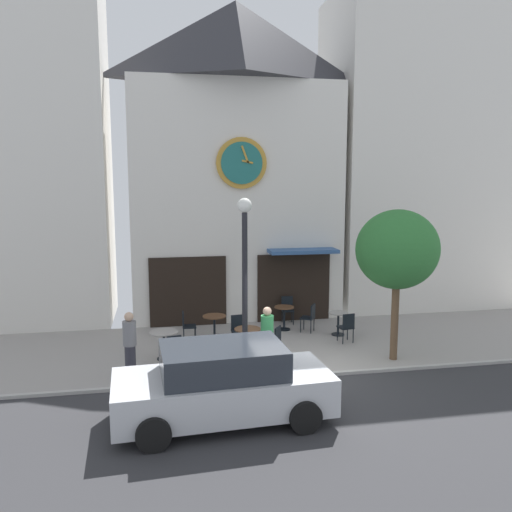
{
  "coord_description": "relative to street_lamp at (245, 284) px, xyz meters",
  "views": [
    {
      "loc": [
        -3.45,
        -11.7,
        4.77
      ],
      "look_at": [
        -0.76,
        2.61,
        2.65
      ],
      "focal_mm": 36.41,
      "sensor_mm": 36.0,
      "label": 1
    }
  ],
  "objects": [
    {
      "name": "cafe_table_center",
      "position": [
        3.33,
        2.32,
        -1.74
      ],
      "size": [
        0.61,
        0.61,
        0.72
      ],
      "color": "black",
      "rests_on": "ground_plane"
    },
    {
      "name": "cafe_chair_right_end",
      "position": [
        2.56,
        2.8,
        -1.68
      ],
      "size": [
        0.55,
        0.55,
        0.9
      ],
      "color": "black",
      "rests_on": "ground_plane"
    },
    {
      "name": "cafe_chair_by_entrance",
      "position": [
        0.11,
        1.84,
        -1.68
      ],
      "size": [
        0.44,
        0.44,
        0.9
      ],
      "color": "black",
      "rests_on": "ground_plane"
    },
    {
      "name": "cafe_chair_under_awning",
      "position": [
        3.31,
        1.52,
        -1.68
      ],
      "size": [
        0.46,
        0.46,
        0.9
      ],
      "color": "black",
      "rests_on": "ground_plane"
    },
    {
      "name": "cafe_chair_facing_street",
      "position": [
        -1.8,
        0.29,
        -1.68
      ],
      "size": [
        0.48,
        0.48,
        0.9
      ],
      "color": "black",
      "rests_on": "ground_plane"
    },
    {
      "name": "cafe_table_center_left",
      "position": [
        -2.03,
        1.07,
        -1.65
      ],
      "size": [
        0.76,
        0.76,
        0.77
      ],
      "color": "black",
      "rests_on": "ground_plane"
    },
    {
      "name": "cafe_table_rightmost",
      "position": [
        1.81,
        3.18,
        -1.7
      ],
      "size": [
        0.64,
        0.64,
        0.77
      ],
      "color": "black",
      "rests_on": "ground_plane"
    },
    {
      "name": "clock_building",
      "position": [
        0.61,
        5.32,
        3.33
      ],
      "size": [
        7.19,
        3.25,
        10.67
      ],
      "color": "silver",
      "rests_on": "ground_plane"
    },
    {
      "name": "street_tree",
      "position": [
        4.04,
        -0.07,
        0.76
      ],
      "size": [
        2.21,
        1.99,
        4.04
      ],
      "color": "brown",
      "rests_on": "ground_plane"
    },
    {
      "name": "street_lamp",
      "position": [
        0.0,
        0.0,
        0.0
      ],
      "size": [
        0.36,
        0.36,
        4.35
      ],
      "color": "black",
      "rests_on": "ground_plane"
    },
    {
      "name": "pedestrian_grey",
      "position": [
        -2.85,
        -0.23,
        -1.35
      ],
      "size": [
        0.44,
        0.44,
        1.67
      ],
      "color": "#2D2D38",
      "rests_on": "ground_plane"
    },
    {
      "name": "neighbor_building_left",
      "position": [
        -6.97,
        5.87,
        4.15
      ],
      "size": [
        6.52,
        3.13,
        12.72
      ],
      "color": "silver",
      "rests_on": "ground_plane"
    },
    {
      "name": "neighbor_building_right",
      "position": [
        7.86,
        6.36,
        3.58
      ],
      "size": [
        6.89,
        4.11,
        11.57
      ],
      "color": "silver",
      "rests_on": "ground_plane"
    },
    {
      "name": "cafe_chair_near_tree",
      "position": [
        2.11,
        3.97,
        -1.68
      ],
      "size": [
        0.44,
        0.44,
        0.9
      ],
      "color": "black",
      "rests_on": "ground_plane"
    },
    {
      "name": "parked_car_silver",
      "position": [
        -0.91,
        -2.8,
        -1.45
      ],
      "size": [
        4.39,
        2.21,
        1.55
      ],
      "color": "#B7BABF",
      "rests_on": "ground_plane"
    },
    {
      "name": "cafe_table_leftmost",
      "position": [
        -0.53,
        2.44,
        -1.66
      ],
      "size": [
        0.71,
        0.71,
        0.77
      ],
      "color": "black",
      "rests_on": "ground_plane"
    },
    {
      "name": "ground_plane",
      "position": [
        1.36,
        -1.73,
        -2.24
      ],
      "size": [
        26.66,
        12.11,
        0.13
      ],
      "color": "gray"
    },
    {
      "name": "pedestrian_green",
      "position": [
        0.51,
        -0.34,
        -1.35
      ],
      "size": [
        0.41,
        0.41,
        1.67
      ],
      "color": "#2D2D38",
      "rests_on": "ground_plane"
    },
    {
      "name": "cafe_chair_curbside",
      "position": [
        -1.35,
        2.55,
        -1.68
      ],
      "size": [
        0.41,
        0.41,
        0.9
      ],
      "color": "black",
      "rests_on": "ground_plane"
    },
    {
      "name": "cafe_chair_outer",
      "position": [
        0.89,
        0.54,
        -1.68
      ],
      "size": [
        0.56,
        0.56,
        0.9
      ],
      "color": "black",
      "rests_on": "ground_plane"
    },
    {
      "name": "cafe_table_near_curb",
      "position": [
        0.24,
        1.05,
        -1.68
      ],
      "size": [
        0.73,
        0.73,
        0.73
      ],
      "color": "black",
      "rests_on": "ground_plane"
    }
  ]
}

